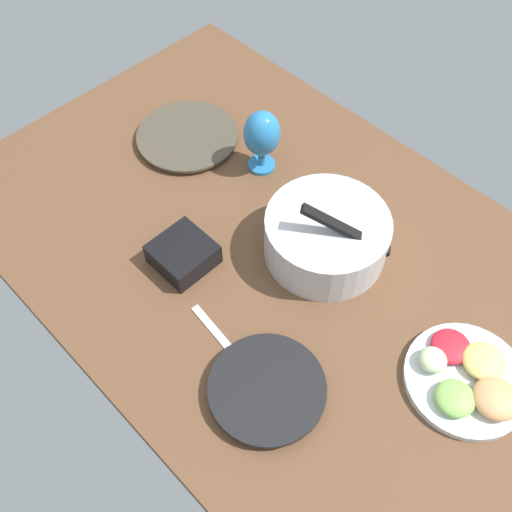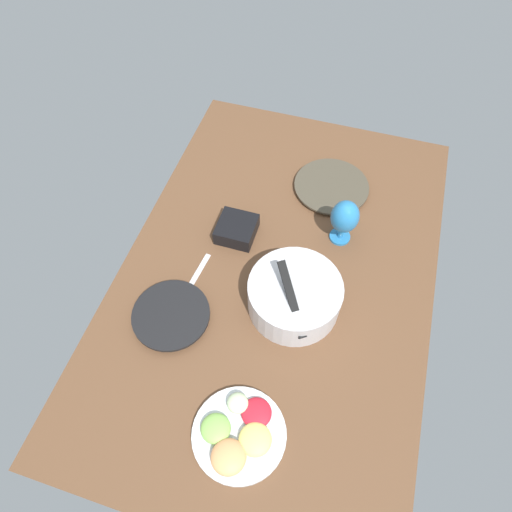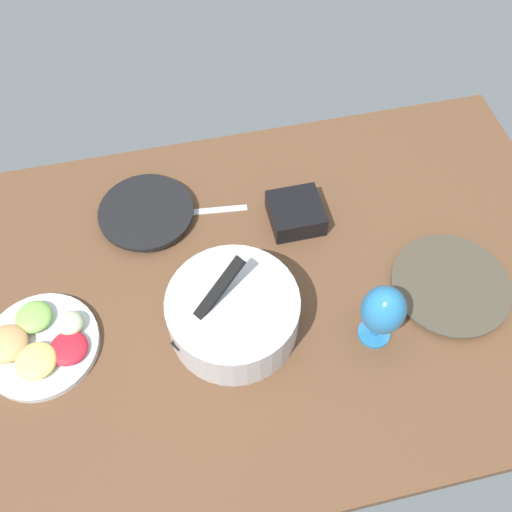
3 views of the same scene
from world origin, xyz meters
TOP-DOWN VIEW (x-y plane):
  - ground_plane at (0.00, 0.00)cm, footprint 160.00×104.00cm
  - dinner_plate_left at (-42.82, 9.86)cm, footprint 28.59×28.59cm
  - dinner_plate_right at (25.95, -27.63)cm, footprint 24.73×24.73cm
  - mixing_bowl at (10.06, 8.25)cm, footprint 29.53×29.53cm
  - fruit_platter at (53.87, 3.92)cm, footprint 26.12×26.12cm
  - hurricane_glass_blue at (-20.89, 17.52)cm, footprint 9.71×9.71cm
  - square_bowl_black at (-11.66, -18.13)cm, footprint 13.24×13.24cm
  - fork_by_right_plate at (8.66, -25.82)cm, footprint 18.09×3.76cm

SIDE VIEW (x-z plane):
  - ground_plane at x=0.00cm, z-range -4.00..0.00cm
  - fork_by_right_plate at x=8.66cm, z-range 0.00..0.60cm
  - dinner_plate_left at x=-42.82cm, z-range 0.04..2.13cm
  - dinner_plate_right at x=25.95cm, z-range 0.06..3.03cm
  - fruit_platter at x=53.87cm, z-range -0.70..4.88cm
  - square_bowl_black at x=-11.66cm, z-range 0.34..6.27cm
  - mixing_bowl at x=10.06cm, z-range -3.17..15.93cm
  - hurricane_glass_blue at x=-20.89cm, z-range 2.16..20.56cm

